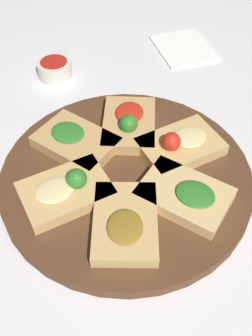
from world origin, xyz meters
TOP-DOWN VIEW (x-y plane):
  - ground_plane at (0.00, 0.00)m, footprint 3.00×3.00m
  - serving_board at (0.00, 0.00)m, footprint 0.40×0.40m
  - focaccia_slice_0 at (-0.03, 0.10)m, footprint 0.12×0.15m
  - focaccia_slice_1 at (-0.10, 0.02)m, footprint 0.15×0.12m
  - focaccia_slice_2 at (-0.07, -0.07)m, footprint 0.16×0.16m
  - focaccia_slice_3 at (0.03, -0.10)m, footprint 0.12×0.15m
  - focaccia_slice_4 at (0.10, -0.03)m, footprint 0.15×0.12m
  - focaccia_slice_5 at (0.08, 0.07)m, footprint 0.16×0.15m
  - napkin_stack at (0.36, -0.22)m, footprint 0.15×0.13m
  - dipping_bowl at (0.32, 0.08)m, footprint 0.07×0.07m

SIDE VIEW (x-z plane):
  - ground_plane at x=0.00m, z-range 0.00..0.00m
  - napkin_stack at x=0.36m, z-range 0.00..0.01m
  - serving_board at x=0.00m, z-range 0.00..0.02m
  - dipping_bowl at x=0.32m, z-range 0.00..0.04m
  - focaccia_slice_1 at x=-0.10m, z-range 0.02..0.05m
  - focaccia_slice_2 at x=-0.07m, z-range 0.02..0.05m
  - focaccia_slice_5 at x=0.08m, z-range 0.02..0.05m
  - focaccia_slice_0 at x=-0.03m, z-range 0.01..0.06m
  - focaccia_slice_3 at x=0.03m, z-range 0.01..0.06m
  - focaccia_slice_4 at x=0.10m, z-range 0.01..0.06m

